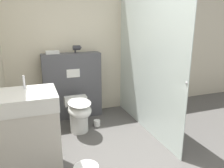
% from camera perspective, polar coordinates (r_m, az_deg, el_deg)
% --- Properties ---
extents(wall_back, '(8.00, 0.06, 2.50)m').
position_cam_1_polar(wall_back, '(4.01, -7.87, 9.93)').
color(wall_back, beige).
rests_on(wall_back, ground_plane).
extents(partition_panel, '(0.99, 0.25, 1.15)m').
position_cam_1_polar(partition_panel, '(3.89, -10.25, -0.49)').
color(partition_panel, '#4C4C51').
rests_on(partition_panel, ground_plane).
extents(shower_glass, '(0.04, 1.97, 2.06)m').
position_cam_1_polar(shower_glass, '(3.35, 8.85, 4.99)').
color(shower_glass, silver).
rests_on(shower_glass, ground_plane).
extents(toilet, '(0.35, 0.62, 0.52)m').
position_cam_1_polar(toilet, '(3.39, -8.62, -7.37)').
color(toilet, white).
rests_on(toilet, ground_plane).
extents(sink_vanity, '(0.61, 0.54, 1.11)m').
position_cam_1_polar(sink_vanity, '(2.51, -20.78, -12.68)').
color(sink_vanity, beige).
rests_on(sink_vanity, ground_plane).
extents(hair_drier, '(0.15, 0.08, 0.13)m').
position_cam_1_polar(hair_drier, '(3.77, -9.11, 9.31)').
color(hair_drier, '#2D2D33').
rests_on(hair_drier, partition_panel).
extents(folded_towel, '(0.22, 0.13, 0.05)m').
position_cam_1_polar(folded_towel, '(3.76, -15.33, 7.99)').
color(folded_towel, white).
rests_on(folded_towel, partition_panel).
extents(spare_toilet_roll, '(0.11, 0.11, 0.10)m').
position_cam_1_polar(spare_toilet_roll, '(3.66, -3.94, -10.13)').
color(spare_toilet_roll, white).
rests_on(spare_toilet_roll, ground_plane).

